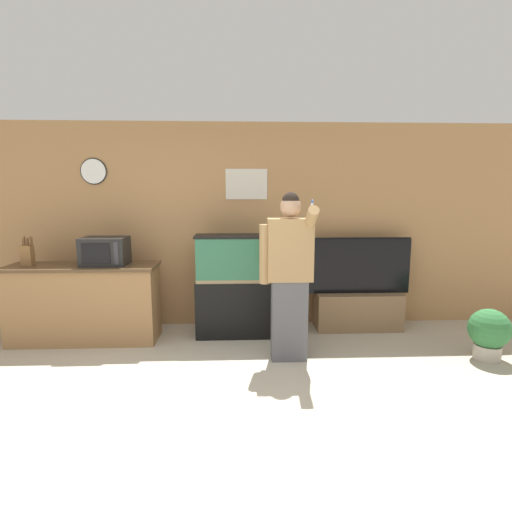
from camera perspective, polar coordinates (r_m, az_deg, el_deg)
The scene contains 9 objects.
ground_plane at distance 3.16m, azimuth -11.36°, elevation -24.50°, with size 18.00×18.00×0.00m, color #B2A893.
wall_back_paneled at distance 5.21m, azimuth -7.48°, elevation 4.27°, with size 10.00×0.08×2.60m.
counter_island at distance 5.10m, azimuth -23.30°, elevation -6.20°, with size 1.71×0.55×0.91m.
microwave at distance 4.91m, azimuth -20.76°, elevation 0.67°, with size 0.50×0.37×0.32m.
knife_block at distance 5.23m, azimuth -29.85°, elevation 0.14°, with size 0.12×0.10×0.34m.
aquarium_on_stand at distance 4.83m, azimuth -2.66°, elevation -4.28°, with size 1.00×0.36×1.24m.
tv_on_stand at distance 5.30m, azimuth 14.35°, elevation -6.33°, with size 1.31×0.40×1.17m.
person_standing at distance 4.09m, azimuth 4.71°, elevation -2.66°, with size 0.55×0.41×1.74m.
potted_plant at distance 4.88m, azimuth 30.33°, elevation -9.33°, with size 0.41×0.41×0.54m.
Camera 1 is at (0.46, -2.60, 1.75)m, focal length 28.00 mm.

